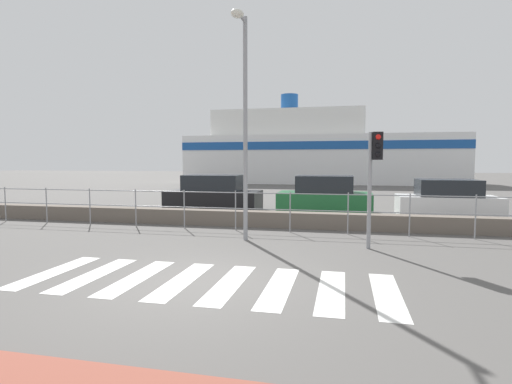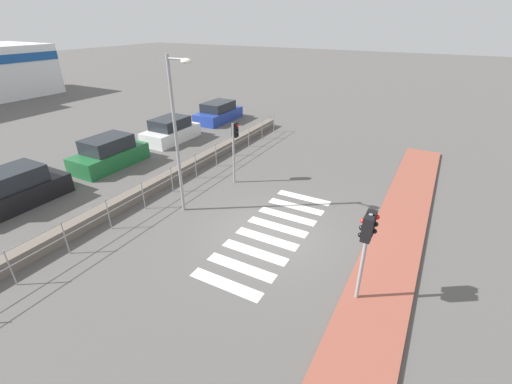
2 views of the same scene
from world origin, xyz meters
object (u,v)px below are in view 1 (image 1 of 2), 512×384
(parked_car_white, at_px, (447,200))
(parked_car_green, at_px, (325,197))
(parked_car_black, at_px, (214,195))
(ferry_boat, at_px, (314,153))
(traffic_light_far, at_px, (374,164))
(streetlamp, at_px, (244,103))

(parked_car_white, bearing_deg, parked_car_green, 180.00)
(parked_car_black, bearing_deg, ferry_boat, 83.99)
(traffic_light_far, xyz_separation_m, ferry_boat, (-3.87, 32.03, 1.02))
(streetlamp, distance_m, ferry_boat, 31.79)
(traffic_light_far, xyz_separation_m, parked_car_green, (-1.53, 6.95, -1.46))
(traffic_light_far, distance_m, parked_car_green, 7.27)
(parked_car_green, distance_m, parked_car_white, 4.86)
(traffic_light_far, relative_size, parked_car_black, 0.69)
(parked_car_white, bearing_deg, streetlamp, -135.04)
(ferry_boat, relative_size, parked_car_white, 7.15)
(parked_car_black, bearing_deg, traffic_light_far, -46.89)
(streetlamp, height_order, ferry_boat, ferry_boat)
(ferry_boat, xyz_separation_m, parked_car_black, (-2.64, -25.08, -2.48))
(streetlamp, xyz_separation_m, parked_car_green, (1.86, 6.71, -3.08))
(ferry_boat, height_order, parked_car_black, ferry_boat)
(traffic_light_far, relative_size, ferry_boat, 0.11)
(traffic_light_far, bearing_deg, parked_car_white, 64.44)
(traffic_light_far, height_order, parked_car_white, traffic_light_far)
(streetlamp, relative_size, parked_car_green, 1.54)
(traffic_light_far, height_order, parked_car_green, traffic_light_far)
(ferry_boat, bearing_deg, streetlamp, -89.14)
(streetlamp, relative_size, parked_car_black, 1.44)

